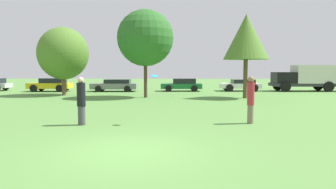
{
  "coord_description": "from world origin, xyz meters",
  "views": [
    {
      "loc": [
        1.29,
        -8.23,
        2.22
      ],
      "look_at": [
        0.98,
        5.64,
        1.06
      ],
      "focal_mm": 33.21,
      "sensor_mm": 36.0,
      "label": 1
    }
  ],
  "objects_px": {
    "parked_car_grey": "(115,85)",
    "parked_car_green": "(182,85)",
    "tree_2": "(246,37)",
    "frisbee": "(154,76)",
    "delivery_truck_black": "(307,77)",
    "person_catcher": "(251,99)",
    "tree_0": "(63,54)",
    "parked_car_white": "(241,85)",
    "person_thrower": "(81,101)",
    "tree_1": "(145,38)",
    "parked_car_yellow": "(51,84)"
  },
  "relations": [
    {
      "from": "tree_1",
      "to": "person_catcher",
      "type": "bearing_deg",
      "value": -64.77
    },
    {
      "from": "parked_car_grey",
      "to": "parked_car_white",
      "type": "height_order",
      "value": "parked_car_grey"
    },
    {
      "from": "tree_0",
      "to": "parked_car_grey",
      "type": "distance_m",
      "value": 6.32
    },
    {
      "from": "frisbee",
      "to": "parked_car_white",
      "type": "bearing_deg",
      "value": 68.53
    },
    {
      "from": "tree_1",
      "to": "parked_car_yellow",
      "type": "relative_size",
      "value": 1.66
    },
    {
      "from": "parked_car_grey",
      "to": "parked_car_white",
      "type": "relative_size",
      "value": 1.14
    },
    {
      "from": "tree_2",
      "to": "frisbee",
      "type": "bearing_deg",
      "value": -118.58
    },
    {
      "from": "parked_car_white",
      "to": "person_catcher",
      "type": "bearing_deg",
      "value": 78.17
    },
    {
      "from": "parked_car_grey",
      "to": "parked_car_green",
      "type": "height_order",
      "value": "parked_car_green"
    },
    {
      "from": "person_thrower",
      "to": "parked_car_green",
      "type": "bearing_deg",
      "value": 72.61
    },
    {
      "from": "person_catcher",
      "to": "frisbee",
      "type": "xyz_separation_m",
      "value": [
        -3.88,
        -0.28,
        0.92
      ]
    },
    {
      "from": "person_thrower",
      "to": "parked_car_green",
      "type": "xyz_separation_m",
      "value": [
        4.39,
        18.64,
        -0.32
      ]
    },
    {
      "from": "person_catcher",
      "to": "parked_car_grey",
      "type": "relative_size",
      "value": 0.43
    },
    {
      "from": "tree_0",
      "to": "parked_car_white",
      "type": "xyz_separation_m",
      "value": [
        15.81,
        5.23,
        -2.83
      ]
    },
    {
      "from": "delivery_truck_black",
      "to": "person_catcher",
      "type": "bearing_deg",
      "value": 60.4
    },
    {
      "from": "parked_car_green",
      "to": "parked_car_white",
      "type": "bearing_deg",
      "value": -178.68
    },
    {
      "from": "parked_car_yellow",
      "to": "tree_1",
      "type": "bearing_deg",
      "value": 146.68
    },
    {
      "from": "delivery_truck_black",
      "to": "frisbee",
      "type": "bearing_deg",
      "value": 52.32
    },
    {
      "from": "tree_2",
      "to": "delivery_truck_black",
      "type": "distance_m",
      "value": 11.26
    },
    {
      "from": "person_catcher",
      "to": "parked_car_white",
      "type": "relative_size",
      "value": 0.49
    },
    {
      "from": "tree_0",
      "to": "tree_1",
      "type": "xyz_separation_m",
      "value": [
        7.01,
        -1.87,
        1.07
      ]
    },
    {
      "from": "person_catcher",
      "to": "tree_0",
      "type": "xyz_separation_m",
      "value": [
        -12.34,
        13.17,
        2.46
      ]
    },
    {
      "from": "parked_car_yellow",
      "to": "parked_car_green",
      "type": "bearing_deg",
      "value": -178.31
    },
    {
      "from": "parked_car_green",
      "to": "parked_car_white",
      "type": "height_order",
      "value": "parked_car_green"
    },
    {
      "from": "tree_2",
      "to": "parked_car_yellow",
      "type": "relative_size",
      "value": 1.56
    },
    {
      "from": "person_catcher",
      "to": "parked_car_white",
      "type": "bearing_deg",
      "value": -104.82
    },
    {
      "from": "parked_car_grey",
      "to": "person_catcher",
      "type": "bearing_deg",
      "value": 115.62
    },
    {
      "from": "person_catcher",
      "to": "tree_2",
      "type": "xyz_separation_m",
      "value": [
        2.24,
        10.94,
        3.56
      ]
    },
    {
      "from": "tree_0",
      "to": "parked_car_white",
      "type": "height_order",
      "value": "tree_0"
    },
    {
      "from": "tree_1",
      "to": "parked_car_grey",
      "type": "distance_m",
      "value": 8.28
    },
    {
      "from": "tree_1",
      "to": "parked_car_yellow",
      "type": "bearing_deg",
      "value": 147.84
    },
    {
      "from": "parked_car_yellow",
      "to": "person_catcher",
      "type": "bearing_deg",
      "value": 129.81
    },
    {
      "from": "tree_2",
      "to": "parked_car_grey",
      "type": "height_order",
      "value": "tree_2"
    },
    {
      "from": "frisbee",
      "to": "parked_car_yellow",
      "type": "distance_m",
      "value": 21.12
    },
    {
      "from": "person_thrower",
      "to": "delivery_truck_black",
      "type": "xyz_separation_m",
      "value": [
        16.74,
        18.95,
        0.43
      ]
    },
    {
      "from": "parked_car_yellow",
      "to": "frisbee",
      "type": "bearing_deg",
      "value": 121.32
    },
    {
      "from": "frisbee",
      "to": "parked_car_grey",
      "type": "relative_size",
      "value": 0.07
    },
    {
      "from": "tree_2",
      "to": "parked_car_white",
      "type": "bearing_deg",
      "value": 80.61
    },
    {
      "from": "frisbee",
      "to": "tree_1",
      "type": "height_order",
      "value": "tree_1"
    },
    {
      "from": "tree_1",
      "to": "frisbee",
      "type": "bearing_deg",
      "value": -82.88
    },
    {
      "from": "person_thrower",
      "to": "tree_1",
      "type": "height_order",
      "value": "tree_1"
    },
    {
      "from": "person_thrower",
      "to": "parked_car_grey",
      "type": "bearing_deg",
      "value": 92.65
    },
    {
      "from": "parked_car_yellow",
      "to": "parked_car_grey",
      "type": "distance_m",
      "value": 6.29
    },
    {
      "from": "tree_1",
      "to": "tree_2",
      "type": "relative_size",
      "value": 1.07
    },
    {
      "from": "parked_car_white",
      "to": "delivery_truck_black",
      "type": "bearing_deg",
      "value": 179.36
    },
    {
      "from": "tree_2",
      "to": "parked_car_white",
      "type": "xyz_separation_m",
      "value": [
        1.23,
        7.45,
        -3.93
      ]
    },
    {
      "from": "parked_car_green",
      "to": "parked_car_white",
      "type": "xyz_separation_m",
      "value": [
        5.82,
        0.25,
        -0.01
      ]
    },
    {
      "from": "person_catcher",
      "to": "delivery_truck_black",
      "type": "bearing_deg",
      "value": -122.6
    },
    {
      "from": "delivery_truck_black",
      "to": "parked_car_grey",
      "type": "bearing_deg",
      "value": 1.28
    },
    {
      "from": "frisbee",
      "to": "tree_0",
      "type": "height_order",
      "value": "tree_0"
    }
  ]
}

